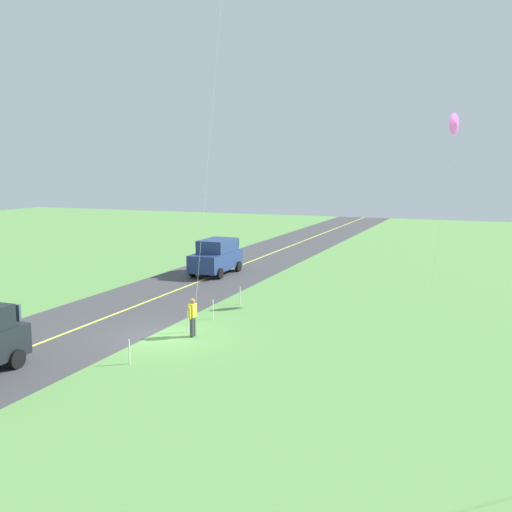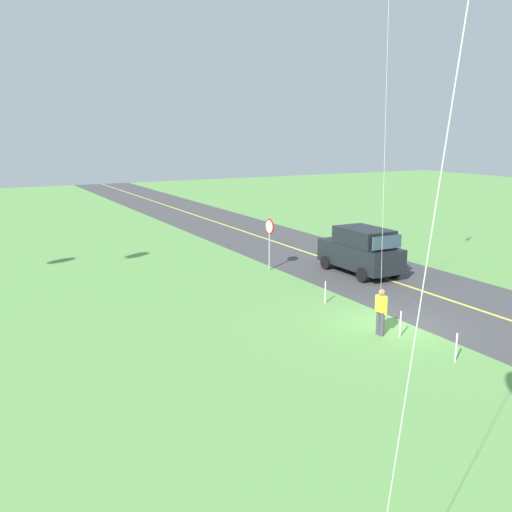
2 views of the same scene
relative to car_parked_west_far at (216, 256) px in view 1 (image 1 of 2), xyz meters
name	(u,v)px [view 1 (image 1 of 2)]	position (x,y,z in m)	size (l,w,h in m)	color
ground_plane	(161,338)	(13.83, 4.13, -1.20)	(120.00, 120.00, 0.10)	#60994C
asphalt_road	(81,327)	(13.83, 0.13, -1.15)	(120.00, 7.00, 0.00)	#424244
road_centre_stripe	(81,327)	(13.83, 0.13, -1.15)	(120.00, 0.16, 0.00)	#E5E04C
car_parked_west_far	(216,256)	(0.00, 0.00, 0.00)	(4.40, 2.12, 2.24)	navy
person_adult_near	(193,316)	(13.28, 5.30, -0.29)	(0.58, 0.22, 1.60)	#3F3F47
kite_yellow_high	(455,124)	(1.98, 14.42, 7.84)	(2.33, 1.05, 9.58)	silver
fence_post_0	(240,296)	(7.32, 4.83, -0.70)	(0.05, 0.05, 0.90)	silver
fence_post_1	(213,309)	(10.43, 4.83, -0.70)	(0.05, 0.05, 0.90)	silver
fence_post_2	(188,322)	(12.82, 4.83, -0.70)	(0.05, 0.05, 0.90)	silver
fence_post_3	(129,352)	(17.15, 4.83, -0.70)	(0.05, 0.05, 0.90)	silver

